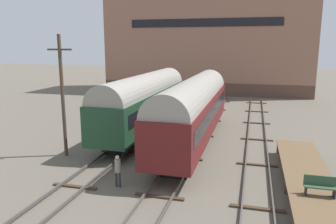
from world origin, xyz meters
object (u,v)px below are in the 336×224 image
object	(u,v)px
train_car_green	(145,99)
bench	(320,185)
train_car_maroon	(194,107)
utility_pole	(63,95)
person_worker	(118,168)

from	to	relation	value
train_car_green	bench	size ratio (longest dim) A/B	12.34
train_car_maroon	utility_pole	xyz separation A→B (m)	(-8.25, -4.98, 1.39)
utility_pole	person_worker	bearing A→B (deg)	-34.96
train_car_maroon	bench	world-z (taller)	train_car_maroon
train_car_maroon	train_car_green	size ratio (longest dim) A/B	1.05
train_car_maroon	train_car_green	xyz separation A→B (m)	(-4.86, 2.60, -0.02)
person_worker	utility_pole	distance (m)	7.66
train_car_maroon	utility_pole	bearing A→B (deg)	-148.88
person_worker	train_car_green	bearing A→B (deg)	101.21
bench	utility_pole	bearing A→B (deg)	164.23
train_car_maroon	utility_pole	distance (m)	9.73
bench	person_worker	world-z (taller)	bench
person_worker	train_car_maroon	bearing A→B (deg)	73.97
bench	person_worker	distance (m)	10.12
train_car_green	person_worker	xyz separation A→B (m)	(2.29, -11.55, -1.85)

